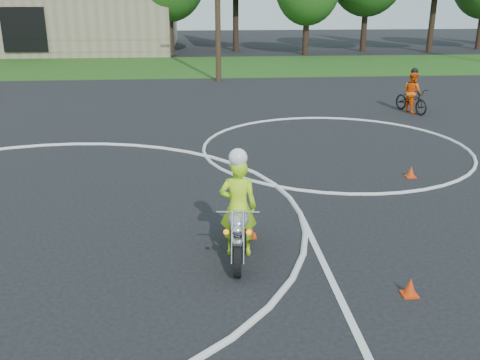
{
  "coord_description": "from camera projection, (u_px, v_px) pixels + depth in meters",
  "views": [
    {
      "loc": [
        3.86,
        -7.44,
        4.54
      ],
      "look_at": [
        4.63,
        2.21,
        1.1
      ],
      "focal_mm": 40.0,
      "sensor_mm": 36.0,
      "label": 1
    }
  ],
  "objects": [
    {
      "name": "course_markings",
      "position": [
        128.0,
        196.0,
        12.47
      ],
      "size": [
        19.05,
        19.05,
        0.12
      ],
      "color": "silver",
      "rests_on": "ground"
    },
    {
      "name": "grass_strip",
      "position": [
        135.0,
        67.0,
        33.58
      ],
      "size": [
        120.0,
        10.0,
        0.02
      ],
      "primitive_type": "cube",
      "color": "#1E4714",
      "rests_on": "ground"
    },
    {
      "name": "rider_primary_grp",
      "position": [
        238.0,
        204.0,
        9.47
      ],
      "size": [
        0.7,
        0.5,
        2.01
      ],
      "rotation": [
        0.0,
        0.0,
        -0.1
      ],
      "color": "#C0FF1A",
      "rests_on": "ground"
    },
    {
      "name": "traffic_cones",
      "position": [
        226.0,
        215.0,
        11.13
      ],
      "size": [
        19.27,
        13.66,
        0.3
      ],
      "color": "red",
      "rests_on": "ground"
    },
    {
      "name": "primary_motorcycle",
      "position": [
        239.0,
        230.0,
        9.49
      ],
      "size": [
        0.72,
        2.06,
        1.08
      ],
      "rotation": [
        0.0,
        0.0,
        -0.1
      ],
      "color": "black",
      "rests_on": "ground"
    },
    {
      "name": "rider_second_grp",
      "position": [
        412.0,
        97.0,
        20.94
      ],
      "size": [
        1.16,
        1.92,
        1.74
      ],
      "rotation": [
        0.0,
        0.0,
        0.32
      ],
      "color": "black",
      "rests_on": "ground"
    }
  ]
}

